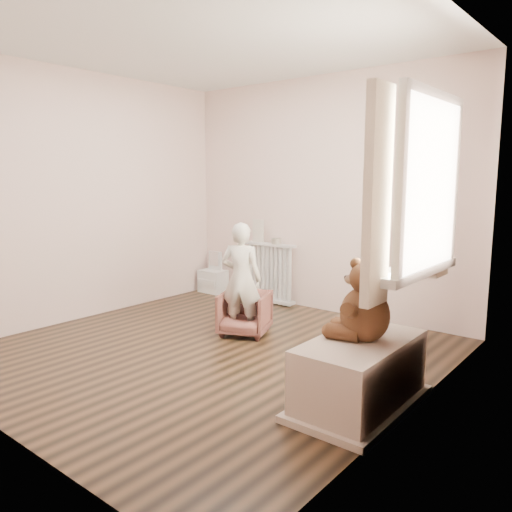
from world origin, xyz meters
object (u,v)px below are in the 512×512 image
Objects in this scene: child at (241,279)px; teddy_bear at (365,308)px; toy_vanity at (213,272)px; radiator at (269,271)px; toy_bench at (360,378)px; armchair at (245,313)px; plush_cat at (425,248)px.

child is 1.71m from teddy_bear.
toy_vanity is at bearing 138.75° from teddy_bear.
toy_vanity is 1.02× the size of teddy_bear.
radiator is 2.84m from toy_bench.
toy_vanity reaches higher than armchair.
toy_bench is at bearing -40.44° from radiator.
teddy_bear is (2.16, -1.81, 0.28)m from radiator.
plush_cat reaches higher than teddy_bear.
child reaches higher than teddy_bear.
toy_bench is at bearing -118.60° from teddy_bear.
toy_bench is at bearing -30.48° from toy_vanity.
armchair is at bearing -113.03° from child.
plush_cat reaches higher than toy_vanity.
armchair is 1.73m from toy_bench.
radiator is at bearing 128.88° from teddy_bear.
teddy_bear is (1.59, -0.67, 0.46)m from armchair.
teddy_bear is at bearing 135.53° from child.
toy_vanity is 1.86m from armchair.
radiator is at bearing 131.95° from plush_cat.
toy_bench is (1.58, -0.70, -0.01)m from armchair.
armchair is at bearing 145.85° from teddy_bear.
toy_vanity is at bearing -178.12° from radiator.
radiator is 1.35× the size of toy_vanity.
child is at bearing -64.28° from radiator.
teddy_bear is at bearing -39.96° from radiator.
radiator is 2.84m from teddy_bear.
armchair is (0.57, -1.14, -0.18)m from radiator.
child is 1.10× the size of toy_bench.
plush_cat is at bearing 158.10° from child.
toy_vanity is 3.58m from teddy_bear.
plush_cat is (1.72, 0.03, 0.44)m from child.
plush_cat is (3.21, -1.12, 0.72)m from toy_vanity.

